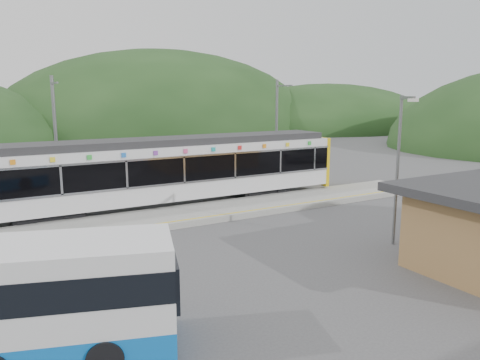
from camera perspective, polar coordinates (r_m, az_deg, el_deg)
ground at (r=21.43m, az=1.85°, el=-5.97°), size 120.00×120.00×0.00m
hills at (r=29.06m, az=6.74°, el=-1.67°), size 146.00×149.00×26.00m
platform at (r=24.15m, az=-2.28°, el=-3.72°), size 26.00×3.20×0.30m
yellow_line at (r=23.01m, az=-0.77°, el=-4.03°), size 26.00×0.10×0.01m
train at (r=25.39m, az=-9.14°, el=1.26°), size 20.44×3.01×3.74m
catenary_mast_west at (r=26.41m, az=-21.50°, el=4.49°), size 0.18×1.80×7.00m
catenary_mast_east at (r=31.65m, az=4.51°, el=6.03°), size 0.18×1.80×7.00m
lamp_post at (r=19.45m, az=18.99°, el=2.60°), size 0.49×1.11×6.00m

